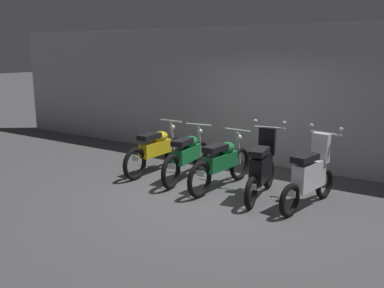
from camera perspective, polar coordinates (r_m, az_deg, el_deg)
ground_plane at (r=7.49m, az=2.10°, el=-6.92°), size 80.00×80.00×0.00m
back_wall at (r=9.44m, az=10.46°, el=6.37°), size 16.00×0.30×3.03m
motorbike_slot_0 at (r=8.79m, az=-4.87°, el=-0.69°), size 0.56×1.95×1.03m
motorbike_slot_1 at (r=8.27m, az=-0.65°, el=-1.50°), size 0.56×1.94×1.03m
motorbike_slot_2 at (r=7.76m, az=4.04°, el=-2.47°), size 0.56×1.95×1.03m
motorbike_slot_3 at (r=7.34m, az=9.40°, el=-3.18°), size 0.58×1.67×1.29m
motorbike_slot_4 at (r=7.07m, az=15.69°, el=-4.10°), size 0.58×1.67×1.29m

